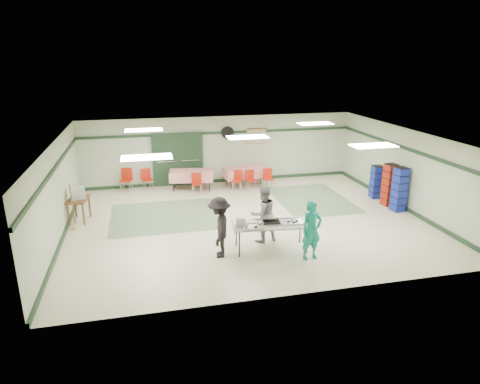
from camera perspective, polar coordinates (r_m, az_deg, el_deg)
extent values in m
plane|color=beige|center=(13.59, 0.95, -3.84)|extent=(11.00, 11.00, 0.00)
plane|color=white|center=(12.84, 1.01, 7.42)|extent=(11.00, 11.00, 0.00)
plane|color=#B7C1A5|center=(17.42, -2.65, 5.65)|extent=(11.00, 0.00, 11.00)
plane|color=#B7C1A5|center=(9.12, 7.94, -6.10)|extent=(11.00, 0.00, 11.00)
plane|color=#B7C1A5|center=(13.01, -23.23, -0.05)|extent=(0.00, 9.00, 9.00)
plane|color=#B7C1A5|center=(15.41, 21.26, 2.82)|extent=(0.00, 9.00, 9.00)
cube|color=#1C341F|center=(17.26, -2.67, 7.91)|extent=(11.00, 0.06, 0.10)
cube|color=#1C341F|center=(17.71, -2.57, 1.55)|extent=(11.00, 0.06, 0.12)
cube|color=#1C341F|center=(12.82, -23.47, 2.94)|extent=(0.06, 9.00, 0.10)
cube|color=#1C341F|center=(13.42, -22.43, -5.29)|extent=(0.06, 9.00, 0.12)
cube|color=#1C341F|center=(15.24, 21.46, 5.36)|extent=(0.06, 9.00, 0.10)
cube|color=#1C341F|center=(15.75, 20.65, -1.72)|extent=(0.06, 9.00, 0.12)
cube|color=#65805E|center=(14.18, -9.91, -3.17)|extent=(3.50, 3.00, 0.01)
cube|color=#65805E|center=(15.78, 9.52, -0.96)|extent=(2.50, 3.50, 0.01)
cube|color=#999C99|center=(17.18, -9.85, 4.20)|extent=(0.90, 0.06, 2.10)
cube|color=#999C99|center=(17.25, -6.69, 4.41)|extent=(0.90, 0.06, 2.10)
cube|color=#1C341F|center=(17.19, -8.28, 4.29)|extent=(2.00, 0.03, 2.15)
cylinder|color=black|center=(17.29, -1.66, 7.93)|extent=(0.50, 0.10, 0.50)
cube|color=tan|center=(17.60, 2.21, 7.44)|extent=(0.80, 0.02, 0.60)
cube|color=#BBBAB5|center=(11.39, 4.18, -4.29)|extent=(2.15, 1.04, 0.04)
cylinder|color=black|center=(11.10, -0.09, -6.99)|extent=(0.04, 0.04, 0.72)
cylinder|color=black|center=(11.45, 8.89, -6.42)|extent=(0.04, 0.04, 0.72)
cylinder|color=black|center=(11.71, -0.51, -5.62)|extent=(0.04, 0.04, 0.72)
cylinder|color=black|center=(12.04, 8.02, -5.13)|extent=(0.04, 0.04, 0.72)
cube|color=silver|center=(11.52, 6.79, -3.95)|extent=(0.68, 0.55, 0.02)
cube|color=silver|center=(11.44, 3.81, -4.02)|extent=(0.67, 0.54, 0.02)
cube|color=silver|center=(11.12, 1.68, -4.65)|extent=(0.57, 0.45, 0.02)
cube|color=black|center=(11.34, 4.17, -4.06)|extent=(0.46, 0.31, 0.08)
cube|color=white|center=(11.23, 0.12, -3.89)|extent=(0.25, 0.23, 0.21)
imported|color=#159384|center=(11.04, 9.52, -5.05)|extent=(0.62, 0.46, 1.55)
imported|color=gray|center=(11.90, 3.09, -2.92)|extent=(0.91, 0.78, 1.62)
imported|color=black|center=(11.01, -2.78, -4.72)|extent=(0.81, 1.14, 1.61)
cube|color=red|center=(17.02, 0.87, 3.26)|extent=(1.84, 0.95, 0.05)
cube|color=red|center=(17.07, 0.86, 2.65)|extent=(1.84, 0.97, 0.40)
cylinder|color=black|center=(16.62, -1.18, 1.54)|extent=(0.04, 0.04, 0.72)
cylinder|color=black|center=(17.11, 3.52, 2.00)|extent=(0.04, 0.04, 0.72)
cylinder|color=black|center=(17.16, -1.79, 2.07)|extent=(0.04, 0.04, 0.72)
cylinder|color=black|center=(17.64, 2.79, 2.49)|extent=(0.04, 0.04, 0.72)
cube|color=red|center=(16.64, -6.51, 2.81)|extent=(1.76, 0.99, 0.05)
cube|color=red|center=(16.69, -6.49, 2.18)|extent=(1.76, 1.01, 0.40)
cylinder|color=black|center=(16.53, -8.91, 1.24)|extent=(0.04, 0.04, 0.72)
cylinder|color=black|center=(16.45, -4.11, 1.33)|extent=(0.04, 0.04, 0.72)
cylinder|color=black|center=(17.06, -8.74, 1.77)|extent=(0.04, 0.04, 0.72)
cylinder|color=black|center=(16.98, -4.09, 1.86)|extent=(0.04, 0.04, 0.72)
cube|color=red|center=(16.51, 1.52, 1.57)|extent=(0.42, 0.42, 0.04)
cube|color=red|center=(16.60, 1.29, 2.38)|extent=(0.36, 0.10, 0.36)
cylinder|color=silver|center=(16.39, 1.27, 0.68)|extent=(0.02, 0.02, 0.38)
cylinder|color=silver|center=(16.50, 2.19, 0.80)|extent=(0.02, 0.02, 0.38)
cylinder|color=silver|center=(16.64, 0.86, 0.95)|extent=(0.02, 0.02, 0.38)
cylinder|color=silver|center=(16.75, 1.76, 1.07)|extent=(0.02, 0.02, 0.38)
cube|color=red|center=(16.37, -0.43, 1.48)|extent=(0.49, 0.49, 0.04)
cube|color=red|center=(16.48, -0.32, 2.33)|extent=(0.36, 0.19, 0.37)
cylinder|color=silver|center=(16.32, -1.04, 0.64)|extent=(0.02, 0.02, 0.39)
cylinder|color=silver|center=(16.27, -0.01, 0.59)|extent=(0.02, 0.02, 0.39)
cylinder|color=silver|center=(16.60, -0.84, 0.94)|extent=(0.02, 0.02, 0.39)
cylinder|color=silver|center=(16.55, 0.18, 0.89)|extent=(0.02, 0.02, 0.39)
cube|color=red|center=(16.69, 3.82, 1.74)|extent=(0.38, 0.38, 0.04)
cube|color=red|center=(16.79, 3.69, 2.56)|extent=(0.37, 0.05, 0.37)
cylinder|color=silver|center=(16.58, 3.44, 0.87)|extent=(0.02, 0.02, 0.39)
cylinder|color=silver|center=(16.65, 4.43, 0.93)|extent=(0.02, 0.02, 0.39)
cylinder|color=silver|center=(16.85, 3.19, 1.16)|extent=(0.02, 0.02, 0.39)
cylinder|color=silver|center=(16.92, 4.16, 1.21)|extent=(0.02, 0.02, 0.39)
cube|color=red|center=(16.12, -5.77, 1.11)|extent=(0.38, 0.38, 0.04)
cube|color=red|center=(16.22, -5.85, 1.96)|extent=(0.37, 0.06, 0.37)
cylinder|color=silver|center=(16.03, -6.23, 0.20)|extent=(0.02, 0.02, 0.39)
cylinder|color=silver|center=(16.05, -5.18, 0.26)|extent=(0.02, 0.02, 0.39)
cylinder|color=silver|center=(16.31, -6.31, 0.51)|extent=(0.02, 0.02, 0.39)
cylinder|color=silver|center=(16.33, -5.28, 0.57)|extent=(0.02, 0.02, 0.39)
cube|color=red|center=(16.88, -12.26, 1.62)|extent=(0.49, 0.49, 0.04)
cube|color=red|center=(16.99, -12.50, 2.45)|extent=(0.38, 0.16, 0.39)
cylinder|color=silver|center=(16.76, -12.52, 0.69)|extent=(0.02, 0.02, 0.41)
cylinder|color=silver|center=(16.85, -11.54, 0.85)|extent=(0.02, 0.02, 0.41)
cylinder|color=silver|center=(17.04, -12.87, 0.95)|extent=(0.02, 0.02, 0.41)
cylinder|color=silver|center=(17.13, -11.89, 1.11)|extent=(0.02, 0.02, 0.41)
cube|color=red|center=(16.82, -14.96, 1.50)|extent=(0.51, 0.51, 0.04)
cube|color=red|center=(16.93, -14.85, 2.44)|extent=(0.42, 0.14, 0.42)
cylinder|color=silver|center=(16.78, -15.60, 0.54)|extent=(0.02, 0.02, 0.44)
cylinder|color=silver|center=(16.68, -14.48, 0.54)|extent=(0.02, 0.02, 0.44)
cylinder|color=silver|center=(17.09, -15.29, 0.87)|extent=(0.02, 0.02, 0.44)
cylinder|color=silver|center=(17.00, -14.20, 0.88)|extent=(0.02, 0.02, 0.44)
cube|color=navy|center=(16.35, 17.73, 1.29)|extent=(0.40, 0.40, 1.21)
cube|color=maroon|center=(15.64, 19.29, 0.91)|extent=(0.42, 0.42, 1.48)
cube|color=navy|center=(15.15, 20.48, 0.32)|extent=(0.42, 0.42, 1.51)
cube|color=brown|center=(14.24, -20.80, -0.95)|extent=(0.69, 0.95, 0.05)
cube|color=brown|center=(14.10, -21.91, -2.85)|extent=(0.05, 0.05, 0.70)
cube|color=brown|center=(13.97, -20.15, -2.84)|extent=(0.05, 0.05, 0.70)
cube|color=brown|center=(14.75, -21.10, -1.88)|extent=(0.05, 0.05, 0.70)
cube|color=brown|center=(14.62, -19.42, -1.86)|extent=(0.05, 0.05, 0.70)
cube|color=#B7B6B2|center=(14.23, -20.87, -0.13)|extent=(0.50, 0.46, 0.35)
cylinder|color=brown|center=(13.70, -21.42, -1.72)|extent=(0.07, 0.23, 1.39)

